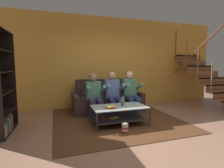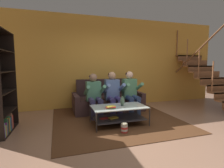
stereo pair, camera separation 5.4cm
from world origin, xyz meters
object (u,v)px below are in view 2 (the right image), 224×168
at_px(couch, 107,100).
at_px(person_seated_left, 94,94).
at_px(book_stack, 111,107).
at_px(person_seated_middle, 113,92).
at_px(person_seated_right, 131,91).
at_px(coffee_table, 119,112).
at_px(popcorn_tub, 124,128).
at_px(vase, 122,101).

height_order(couch, person_seated_left, person_seated_left).
relative_size(person_seated_left, book_stack, 4.88).
height_order(person_seated_middle, person_seated_right, person_seated_right).
relative_size(coffee_table, popcorn_tub, 5.89).
height_order(person_seated_left, book_stack, person_seated_left).
distance_m(person_seated_left, popcorn_tub, 1.41).
distance_m(person_seated_left, coffee_table, 0.93).
bearing_deg(person_seated_right, popcorn_tub, -118.73).
distance_m(coffee_table, popcorn_tub, 0.54).
bearing_deg(couch, vase, -90.49).
distance_m(couch, book_stack, 1.49).
bearing_deg(book_stack, person_seated_middle, 68.67).
xyz_separation_m(couch, popcorn_tub, (-0.18, -1.83, -0.19)).
bearing_deg(couch, coffee_table, -95.03).
distance_m(person_seated_middle, vase, 0.73).
relative_size(person_seated_right, popcorn_tub, 5.65).
height_order(person_seated_left, person_seated_middle, person_seated_middle).
distance_m(person_seated_left, book_stack, 0.92).
distance_m(person_seated_middle, popcorn_tub, 1.39).
relative_size(couch, vase, 9.35).
bearing_deg(popcorn_tub, person_seated_middle, 82.06).
bearing_deg(book_stack, popcorn_tub, -66.30).
relative_size(coffee_table, book_stack, 5.31).
xyz_separation_m(person_seated_left, vase, (0.51, -0.72, -0.09)).
height_order(couch, person_seated_right, person_seated_right).
xyz_separation_m(person_seated_right, coffee_table, (-0.64, -0.77, -0.36)).
distance_m(couch, person_seated_middle, 0.66).
height_order(person_seated_right, coffee_table, person_seated_right).
bearing_deg(vase, coffee_table, -155.24).
relative_size(person_seated_left, person_seated_right, 0.96).
xyz_separation_m(couch, book_stack, (-0.35, -1.44, 0.16)).
xyz_separation_m(person_seated_left, coffee_table, (0.40, -0.77, -0.33)).
relative_size(person_seated_right, book_stack, 5.08).
height_order(couch, book_stack, couch).
height_order(vase, book_stack, vase).
distance_m(person_seated_middle, coffee_table, 0.86).
bearing_deg(person_seated_middle, book_stack, -111.33).
distance_m(coffee_table, vase, 0.27).
distance_m(couch, popcorn_tub, 1.85).
height_order(person_seated_left, coffee_table, person_seated_left).
xyz_separation_m(vase, book_stack, (-0.34, -0.16, -0.08)).
relative_size(person_seated_left, person_seated_middle, 0.96).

